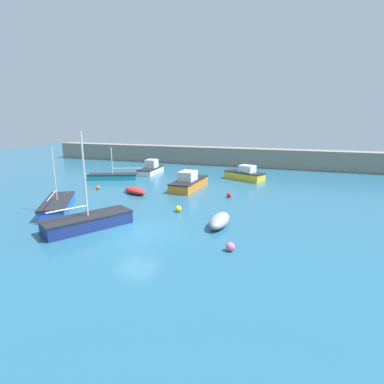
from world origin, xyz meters
The scene contains 14 objects.
ground_plane centered at (0.00, 0.00, -0.10)m, with size 120.00×120.00×0.20m, color #235B7A.
harbor_breakwater centered at (0.00, 30.05, 1.37)m, with size 64.91×2.60×2.74m, color gray.
sailboat_short_mast centered at (-11.42, 14.11, 0.36)m, with size 6.21×3.81×3.84m.
open_tender_yellow centered at (-5.30, 8.84, 0.31)m, with size 3.15×2.24×0.61m.
sailboat_twin_hulled centered at (-8.03, 1.92, 0.45)m, with size 4.76×5.80×4.97m.
rowboat_white_midwater centered at (4.67, 2.84, 0.41)m, with size 1.18×2.95×0.83m.
motorboat_grey_hull centered at (-1.22, 12.72, 0.65)m, with size 2.22×6.09×1.86m.
cabin_cruiser_white centered at (3.33, 19.32, 0.64)m, with size 5.02×3.57×1.75m.
sailboat_tall_mast centered at (-3.26, -0.44, 0.47)m, with size 4.37×5.80×6.21m.
motorboat_with_cabin centered at (-9.17, 19.50, 0.61)m, with size 2.34×5.13×1.79m.
mooring_buoy_orange centered at (-9.81, 9.15, 0.18)m, with size 0.36×0.36×0.36m, color orange.
mooring_buoy_pink centered at (6.21, -0.69, 0.24)m, with size 0.49×0.49×0.49m, color #EA668C.
mooring_buoy_yellow centered at (0.85, 4.89, 0.24)m, with size 0.48×0.48×0.48m, color yellow.
mooring_buoy_red centered at (3.50, 10.55, 0.22)m, with size 0.45×0.45×0.45m, color red.
Camera 1 is at (9.42, -15.42, 6.87)m, focal length 28.00 mm.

